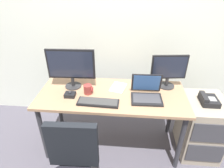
{
  "coord_description": "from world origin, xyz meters",
  "views": [
    {
      "loc": [
        0.15,
        -1.73,
        1.89
      ],
      "look_at": [
        0.0,
        0.0,
        0.87
      ],
      "focal_mm": 31.18,
      "sensor_mm": 36.0,
      "label": 1
    }
  ],
  "objects": [
    {
      "name": "trackball_mouse",
      "position": [
        -0.43,
        -0.09,
        0.77
      ],
      "size": [
        0.11,
        0.09,
        0.07
      ],
      "color": "black",
      "rests_on": "desk"
    },
    {
      "name": "laptop",
      "position": [
        0.36,
        -0.04,
        0.8
      ],
      "size": [
        0.32,
        0.28,
        0.24
      ],
      "color": "black",
      "rests_on": "desk"
    },
    {
      "name": "desk_phone",
      "position": [
        1.0,
        -0.0,
        0.72
      ],
      "size": [
        0.17,
        0.2,
        0.09
      ],
      "color": "black",
      "rests_on": "file_cabinet"
    },
    {
      "name": "file_cabinet",
      "position": [
        1.01,
        0.01,
        0.35
      ],
      "size": [
        0.42,
        0.53,
        0.69
      ],
      "color": "gray",
      "rests_on": "ground"
    },
    {
      "name": "back_wall",
      "position": [
        0.0,
        0.68,
        1.4
      ],
      "size": [
        6.0,
        0.1,
        2.8
      ],
      "primitive_type": "cube",
      "color": "silver",
      "rests_on": "ground"
    },
    {
      "name": "coffee_mug",
      "position": [
        -0.25,
        -0.02,
        0.8
      ],
      "size": [
        0.1,
        0.09,
        0.1
      ],
      "color": "maroon",
      "rests_on": "desk"
    },
    {
      "name": "monitor_main",
      "position": [
        -0.45,
        0.11,
        1.0
      ],
      "size": [
        0.52,
        0.18,
        0.44
      ],
      "color": "#262628",
      "rests_on": "desk"
    },
    {
      "name": "desk",
      "position": [
        0.0,
        0.0,
        0.66
      ],
      "size": [
        1.57,
        0.66,
        0.75
      ],
      "color": "#987456",
      "rests_on": "ground"
    },
    {
      "name": "monitor_side",
      "position": [
        0.6,
        0.21,
        0.95
      ],
      "size": [
        0.39,
        0.18,
        0.38
      ],
      "color": "#262628",
      "rests_on": "desk"
    },
    {
      "name": "keyboard",
      "position": [
        -0.12,
        -0.19,
        0.76
      ],
      "size": [
        0.42,
        0.15,
        0.03
      ],
      "color": "black",
      "rests_on": "desk"
    },
    {
      "name": "paper_notepad",
      "position": [
        0.06,
        0.12,
        0.75
      ],
      "size": [
        0.2,
        0.24,
        0.01
      ],
      "primitive_type": "cube",
      "rotation": [
        0.0,
        0.0,
        -0.25
      ],
      "color": "white",
      "rests_on": "desk"
    },
    {
      "name": "ground_plane",
      "position": [
        0.0,
        0.0,
        0.0
      ],
      "size": [
        8.0,
        8.0,
        0.0
      ],
      "primitive_type": "plane",
      "color": "#4A4651"
    }
  ]
}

